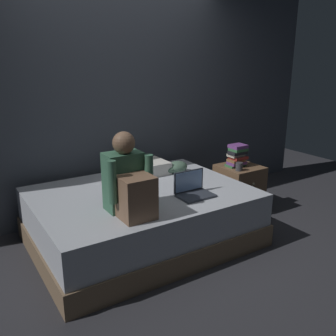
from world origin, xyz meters
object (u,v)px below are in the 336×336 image
at_px(book_stack, 237,156).
at_px(laptop, 193,190).
at_px(nightstand, 239,189).
at_px(person_sitting, 128,183).
at_px(clothes_pile, 175,167).
at_px(bed, 142,217).
at_px(pillow, 141,169).
at_px(mug, 239,167).

bearing_deg(book_stack, laptop, -155.48).
bearing_deg(book_stack, nightstand, -26.28).
xyz_separation_m(nightstand, book_stack, (-0.04, 0.02, 0.39)).
distance_m(person_sitting, clothes_pile, 1.15).
relative_size(bed, pillow, 3.57).
distance_m(person_sitting, pillow, 1.02).
bearing_deg(clothes_pile, mug, -33.52).
bearing_deg(clothes_pile, pillow, 158.53).
relative_size(person_sitting, clothes_pile, 2.32).
bearing_deg(mug, pillow, 150.68).
relative_size(mug, clothes_pile, 0.32).
bearing_deg(nightstand, person_sitting, -165.13).
height_order(pillow, clothes_pile, pillow).
height_order(bed, mug, mug).
distance_m(pillow, mug, 1.06).
bearing_deg(bed, mug, -3.42).
bearing_deg(person_sitting, nightstand, 14.87).
distance_m(person_sitting, mug, 1.53).
bearing_deg(person_sitting, laptop, 2.47).
xyz_separation_m(laptop, book_stack, (0.92, 0.42, 0.09)).
xyz_separation_m(laptop, pillow, (-0.10, 0.80, 0.01)).
bearing_deg(mug, bed, 176.58).
relative_size(nightstand, clothes_pile, 1.92).
relative_size(nightstand, book_stack, 2.20).
xyz_separation_m(pillow, clothes_pile, (0.35, -0.14, -0.01)).
bearing_deg(nightstand, book_stack, 153.72).
xyz_separation_m(bed, book_stack, (1.26, 0.07, 0.41)).
xyz_separation_m(bed, pillow, (0.24, 0.45, 0.33)).
bearing_deg(laptop, pillow, 97.25).
xyz_separation_m(laptop, clothes_pile, (0.25, 0.66, 0.00)).
xyz_separation_m(person_sitting, pillow, (0.56, 0.83, -0.19)).
xyz_separation_m(person_sitting, laptop, (0.66, 0.03, -0.20)).
distance_m(laptop, book_stack, 1.01).
distance_m(laptop, pillow, 0.81).
relative_size(nightstand, laptop, 1.69).
xyz_separation_m(mug, clothes_pile, (-0.58, 0.38, -0.01)).
height_order(bed, laptop, laptop).
height_order(person_sitting, mug, person_sitting).
xyz_separation_m(bed, nightstand, (1.30, 0.05, 0.02)).
height_order(laptop, pillow, laptop).
distance_m(nightstand, mug, 0.36).
bearing_deg(laptop, person_sitting, -177.53).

